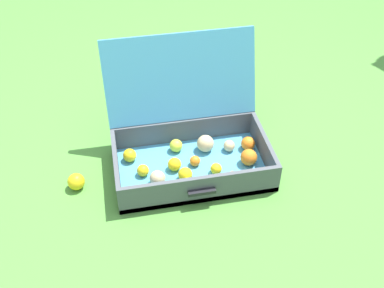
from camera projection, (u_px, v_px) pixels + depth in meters
ground_plane at (187, 177)px, 1.97m from camera, size 16.00×16.00×0.00m
open_suitcase at (190, 141)px, 1.97m from camera, size 0.65×0.53×0.50m
stray_ball_on_grass at (76, 182)px, 1.90m from camera, size 0.07×0.07×0.07m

